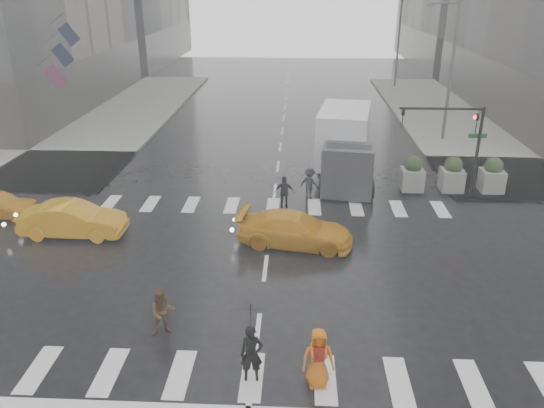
# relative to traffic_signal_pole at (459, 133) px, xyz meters

# --- Properties ---
(ground) EXTENTS (120.00, 120.00, 0.00)m
(ground) POSITION_rel_traffic_signal_pole_xyz_m (-9.01, -8.01, -3.22)
(ground) COLOR black
(ground) RESTS_ON ground
(sidewalk_nw) EXTENTS (35.00, 35.00, 0.15)m
(sidewalk_nw) POSITION_rel_traffic_signal_pole_xyz_m (-28.51, 9.49, -3.14)
(sidewalk_nw) COLOR gray
(sidewalk_nw) RESTS_ON ground
(road_markings) EXTENTS (18.00, 48.00, 0.01)m
(road_markings) POSITION_rel_traffic_signal_pole_xyz_m (-9.01, -8.01, -3.21)
(road_markings) COLOR silver
(road_markings) RESTS_ON ground
(traffic_signal_pole) EXTENTS (4.45, 0.42, 4.50)m
(traffic_signal_pole) POSITION_rel_traffic_signal_pole_xyz_m (0.00, 0.00, 0.00)
(traffic_signal_pole) COLOR black
(traffic_signal_pole) RESTS_ON ground
(street_lamp_near) EXTENTS (2.15, 0.22, 9.00)m
(street_lamp_near) POSITION_rel_traffic_signal_pole_xyz_m (1.86, 9.99, 1.73)
(street_lamp_near) COLOR #59595B
(street_lamp_near) RESTS_ON ground
(street_lamp_far) EXTENTS (2.15, 0.22, 9.00)m
(street_lamp_far) POSITION_rel_traffic_signal_pole_xyz_m (1.86, 29.99, 1.73)
(street_lamp_far) COLOR #59595B
(street_lamp_far) RESTS_ON ground
(planter_west) EXTENTS (1.10, 1.10, 1.80)m
(planter_west) POSITION_rel_traffic_signal_pole_xyz_m (-2.01, 0.19, -2.23)
(planter_west) COLOR gray
(planter_west) RESTS_ON ground
(planter_mid) EXTENTS (1.10, 1.10, 1.80)m
(planter_mid) POSITION_rel_traffic_signal_pole_xyz_m (-0.01, 0.19, -2.23)
(planter_mid) COLOR gray
(planter_mid) RESTS_ON ground
(planter_east) EXTENTS (1.10, 1.10, 1.80)m
(planter_east) POSITION_rel_traffic_signal_pole_xyz_m (1.99, 0.19, -2.23)
(planter_east) COLOR gray
(planter_east) RESTS_ON ground
(flag_cluster) EXTENTS (2.87, 3.06, 4.69)m
(flag_cluster) POSITION_rel_traffic_signal_pole_xyz_m (-24.09, 10.49, 2.42)
(flag_cluster) COLOR #59595B
(flag_cluster) RESTS_ON ground
(pedestrian_black) EXTENTS (1.06, 1.07, 2.43)m
(pedestrian_black) POSITION_rel_traffic_signal_pole_xyz_m (-9.00, -14.09, -1.61)
(pedestrian_black) COLOR black
(pedestrian_black) RESTS_ON ground
(pedestrian_brown) EXTENTS (0.89, 0.79, 1.55)m
(pedestrian_brown) POSITION_rel_traffic_signal_pole_xyz_m (-11.87, -12.19, -2.44)
(pedestrian_brown) COLOR #452F18
(pedestrian_brown) RESTS_ON ground
(pedestrian_orange) EXTENTS (0.91, 0.64, 1.76)m
(pedestrian_orange) POSITION_rel_traffic_signal_pole_xyz_m (-7.23, -14.23, -2.33)
(pedestrian_orange) COLOR orange
(pedestrian_orange) RESTS_ON ground
(pedestrian_far_a) EXTENTS (0.95, 0.60, 1.60)m
(pedestrian_far_a) POSITION_rel_traffic_signal_pole_xyz_m (-8.45, -2.15, -2.42)
(pedestrian_far_a) COLOR black
(pedestrian_far_a) RESTS_ON ground
(pedestrian_far_b) EXTENTS (1.17, 0.95, 1.58)m
(pedestrian_far_b) POSITION_rel_traffic_signal_pole_xyz_m (-7.24, -0.90, -2.43)
(pedestrian_far_b) COLOR black
(pedestrian_far_b) RESTS_ON ground
(taxi_mid) EXTENTS (4.40, 1.59, 1.44)m
(taxi_mid) POSITION_rel_traffic_signal_pole_xyz_m (-17.32, -5.59, -2.49)
(taxi_mid) COLOR orange
(taxi_mid) RESTS_ON ground
(taxi_rear) EXTENTS (4.41, 2.55, 1.37)m
(taxi_rear) POSITION_rel_traffic_signal_pole_xyz_m (-7.90, -6.01, -2.53)
(taxi_rear) COLOR orange
(taxi_rear) RESTS_ON ground
(box_truck) EXTENTS (2.60, 6.94, 3.68)m
(box_truck) POSITION_rel_traffic_signal_pole_xyz_m (-5.34, 2.04, -1.25)
(box_truck) COLOR silver
(box_truck) RESTS_ON ground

